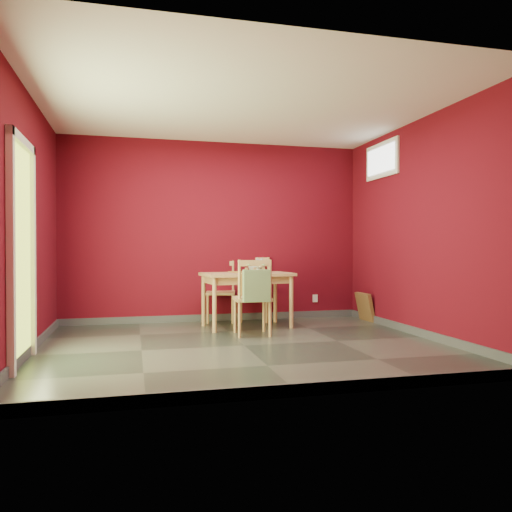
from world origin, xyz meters
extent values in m
plane|color=#2D342D|center=(0.00, 0.00, 0.00)|extent=(4.50, 4.50, 0.00)
plane|color=#540814|center=(0.00, 2.00, 1.35)|extent=(4.50, 0.00, 4.50)
plane|color=#540814|center=(0.00, -2.00, 1.35)|extent=(4.50, 0.00, 4.50)
plane|color=#540814|center=(-2.25, 0.00, 1.35)|extent=(0.00, 4.00, 4.00)
plane|color=#540814|center=(2.25, 0.00, 1.35)|extent=(0.00, 4.00, 4.00)
plane|color=white|center=(0.00, 0.00, 2.70)|extent=(4.50, 4.50, 0.00)
cube|color=#3F4244|center=(0.00, 1.99, 0.05)|extent=(4.50, 0.02, 0.10)
cube|color=#3F4244|center=(0.00, -1.99, 0.05)|extent=(4.50, 0.02, 0.10)
cube|color=#3F4244|center=(-2.24, 0.00, 0.05)|extent=(0.03, 4.00, 0.10)
cube|color=#3F4244|center=(2.24, 0.00, 0.05)|extent=(0.03, 4.00, 0.10)
cube|color=#B7D838|center=(-2.24, -0.40, 1.02)|extent=(0.02, 0.85, 2.05)
cube|color=white|center=(-2.21, -0.86, 1.06)|extent=(0.06, 0.08, 2.13)
cube|color=white|center=(-2.21, 0.06, 1.06)|extent=(0.06, 0.08, 2.13)
cube|color=white|center=(-2.21, -0.40, 2.09)|extent=(0.06, 1.01, 0.08)
cube|color=white|center=(2.23, 1.00, 2.35)|extent=(0.03, 0.90, 0.50)
cube|color=white|center=(2.21, 1.00, 2.35)|extent=(0.02, 0.76, 0.36)
cube|color=silver|center=(1.60, 1.99, 0.30)|extent=(0.08, 0.02, 0.12)
cube|color=tan|center=(0.32, 1.27, 0.74)|extent=(1.28, 0.83, 0.04)
cube|color=tan|center=(0.32, 1.27, 0.66)|extent=(1.14, 0.69, 0.10)
cylinder|color=tan|center=(-0.19, 0.93, 0.36)|extent=(0.06, 0.06, 0.71)
cylinder|color=tan|center=(-0.25, 1.51, 0.36)|extent=(0.06, 0.06, 0.71)
cylinder|color=tan|center=(0.89, 1.04, 0.36)|extent=(0.06, 0.06, 0.71)
cylinder|color=tan|center=(0.83, 1.62, 0.36)|extent=(0.06, 0.06, 0.71)
cube|color=#B07A2D|center=(0.32, 1.27, 0.76)|extent=(0.41, 0.73, 0.01)
cube|color=#B07A2D|center=(0.32, 0.92, 0.58)|extent=(0.34, 0.04, 0.35)
cube|color=tan|center=(0.06, 1.87, 0.43)|extent=(0.50, 0.50, 0.04)
cylinder|color=tan|center=(-0.16, 1.73, 0.21)|extent=(0.04, 0.04, 0.41)
cylinder|color=tan|center=(-0.08, 2.08, 0.21)|extent=(0.04, 0.04, 0.41)
cylinder|color=tan|center=(0.20, 1.65, 0.21)|extent=(0.04, 0.04, 0.41)
cylinder|color=tan|center=(0.27, 2.01, 0.21)|extent=(0.04, 0.04, 0.41)
cylinder|color=tan|center=(-0.08, 2.08, 0.68)|extent=(0.04, 0.04, 0.45)
cylinder|color=tan|center=(0.27, 2.01, 0.68)|extent=(0.04, 0.04, 0.45)
cube|color=tan|center=(0.10, 2.04, 0.87)|extent=(0.38, 0.11, 0.07)
cube|color=tan|center=(0.00, 2.07, 0.64)|extent=(0.04, 0.03, 0.35)
cube|color=tan|center=(0.10, 2.04, 0.64)|extent=(0.04, 0.03, 0.35)
cube|color=tan|center=(0.20, 2.02, 0.64)|extent=(0.04, 0.03, 0.35)
cube|color=tan|center=(0.58, 1.83, 0.46)|extent=(0.57, 0.57, 0.04)
cylinder|color=tan|center=(0.33, 1.71, 0.22)|extent=(0.04, 0.04, 0.44)
cylinder|color=tan|center=(0.46, 2.08, 0.22)|extent=(0.04, 0.04, 0.44)
cylinder|color=tan|center=(0.70, 1.59, 0.22)|extent=(0.04, 0.04, 0.44)
cylinder|color=tan|center=(0.82, 1.95, 0.22)|extent=(0.04, 0.04, 0.44)
cylinder|color=tan|center=(0.46, 2.08, 0.72)|extent=(0.04, 0.04, 0.48)
cylinder|color=tan|center=(0.82, 1.95, 0.72)|extent=(0.04, 0.04, 0.48)
cube|color=tan|center=(0.64, 2.01, 0.92)|extent=(0.39, 0.17, 0.07)
cube|color=tan|center=(0.54, 2.05, 0.68)|extent=(0.04, 0.03, 0.37)
cube|color=tan|center=(0.64, 2.01, 0.68)|extent=(0.04, 0.03, 0.37)
cube|color=tan|center=(0.74, 1.98, 0.68)|extent=(0.04, 0.03, 0.37)
cube|color=tan|center=(0.25, 0.66, 0.46)|extent=(0.47, 0.47, 0.04)
cylinder|color=tan|center=(0.45, 0.84, 0.22)|extent=(0.04, 0.04, 0.43)
cylinder|color=tan|center=(0.43, 0.46, 0.22)|extent=(0.04, 0.04, 0.43)
cylinder|color=tan|center=(0.07, 0.86, 0.22)|extent=(0.04, 0.04, 0.43)
cylinder|color=tan|center=(0.05, 0.48, 0.22)|extent=(0.04, 0.04, 0.43)
cylinder|color=tan|center=(0.43, 0.46, 0.72)|extent=(0.04, 0.04, 0.48)
cylinder|color=tan|center=(0.05, 0.48, 0.72)|extent=(0.04, 0.04, 0.48)
cube|color=tan|center=(0.24, 0.47, 0.91)|extent=(0.40, 0.06, 0.07)
cube|color=tan|center=(0.35, 0.46, 0.67)|extent=(0.04, 0.02, 0.37)
cube|color=tan|center=(0.24, 0.47, 0.67)|extent=(0.04, 0.02, 0.37)
cube|color=tan|center=(0.13, 0.48, 0.67)|extent=(0.04, 0.02, 0.37)
cube|color=#6A8857|center=(0.24, 0.39, 0.64)|extent=(0.33, 0.10, 0.39)
cylinder|color=#6A8857|center=(0.15, 0.45, 0.89)|extent=(0.02, 0.16, 0.02)
cylinder|color=#6A8857|center=(0.33, 0.45, 0.89)|extent=(0.02, 0.16, 0.02)
cube|color=brown|center=(2.19, 1.43, 0.21)|extent=(0.15, 0.43, 0.42)
cube|color=black|center=(2.19, 1.43, 0.21)|extent=(0.10, 0.30, 0.30)
camera|label=1|loc=(-1.21, -5.46, 1.09)|focal=35.00mm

